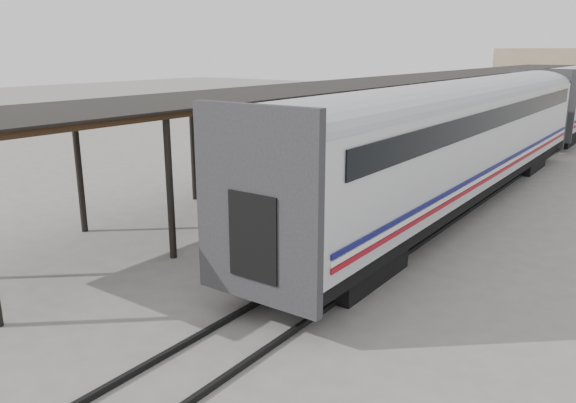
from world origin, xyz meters
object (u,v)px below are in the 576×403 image
(luggage_tug, at_px, (401,145))
(porter, at_px, (275,199))
(baggage_cart, at_px, (289,234))
(pedestrian, at_px, (408,140))

(luggage_tug, xyz_separation_m, porter, (3.87, -16.57, 1.16))
(baggage_cart, distance_m, pedestrian, 16.92)
(baggage_cart, distance_m, luggage_tug, 16.39)
(porter, xyz_separation_m, pedestrian, (-3.72, 17.16, -0.94))
(baggage_cart, height_order, luggage_tug, luggage_tug)
(luggage_tug, bearing_deg, baggage_cart, -52.08)
(luggage_tug, distance_m, porter, 17.06)
(porter, bearing_deg, pedestrian, 17.17)
(pedestrian, bearing_deg, porter, 115.34)
(baggage_cart, relative_size, luggage_tug, 1.33)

